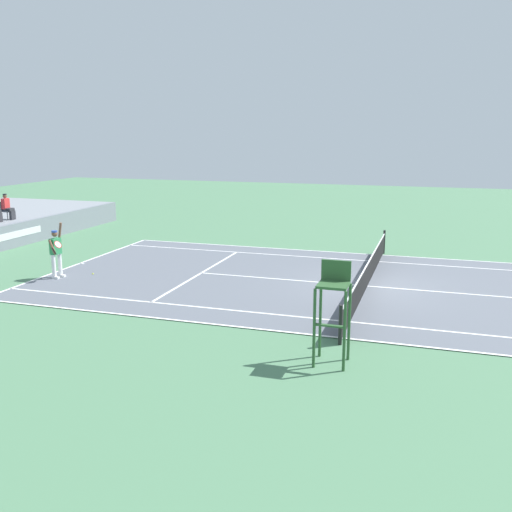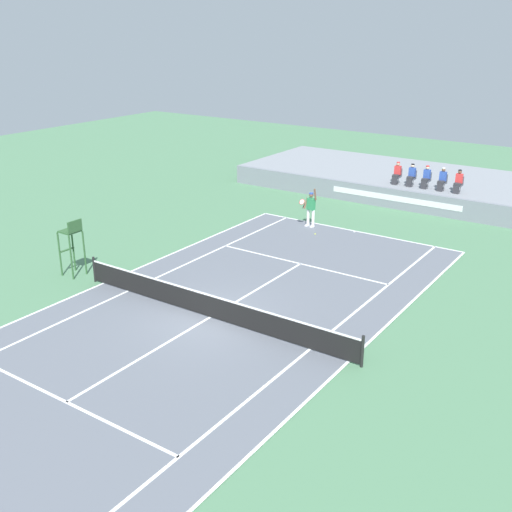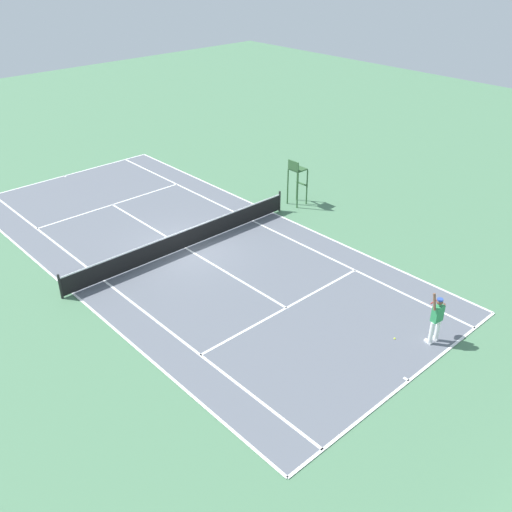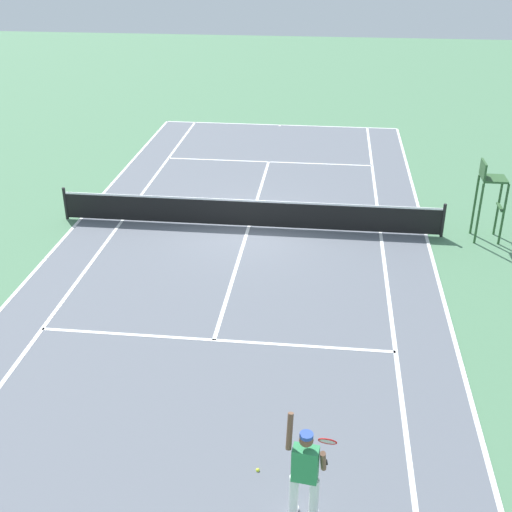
# 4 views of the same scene
# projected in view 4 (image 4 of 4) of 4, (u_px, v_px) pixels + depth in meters

# --- Properties ---
(ground_plane) EXTENTS (80.00, 80.00, 0.00)m
(ground_plane) POSITION_uv_depth(u_px,v_px,m) (249.00, 227.00, 20.83)
(ground_plane) COLOR #4C7A56
(court) EXTENTS (11.08, 23.88, 0.03)m
(court) POSITION_uv_depth(u_px,v_px,m) (249.00, 227.00, 20.83)
(court) COLOR slate
(court) RESTS_ON ground
(net) EXTENTS (11.98, 0.10, 1.07)m
(net) POSITION_uv_depth(u_px,v_px,m) (249.00, 212.00, 20.60)
(net) COLOR black
(net) RESTS_ON ground
(tennis_player) EXTENTS (0.80, 0.62, 2.08)m
(tennis_player) POSITION_uv_depth(u_px,v_px,m) (305.00, 474.00, 10.15)
(tennis_player) COLOR white
(tennis_player) RESTS_ON ground
(tennis_ball) EXTENTS (0.07, 0.07, 0.07)m
(tennis_ball) POSITION_uv_depth(u_px,v_px,m) (258.00, 470.00, 11.52)
(tennis_ball) COLOR #D1E533
(tennis_ball) RESTS_ON ground
(umpire_chair) EXTENTS (0.77, 0.77, 2.44)m
(umpire_chair) POSITION_uv_depth(u_px,v_px,m) (490.00, 191.00, 19.40)
(umpire_chair) COLOR #2D562D
(umpire_chair) RESTS_ON ground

